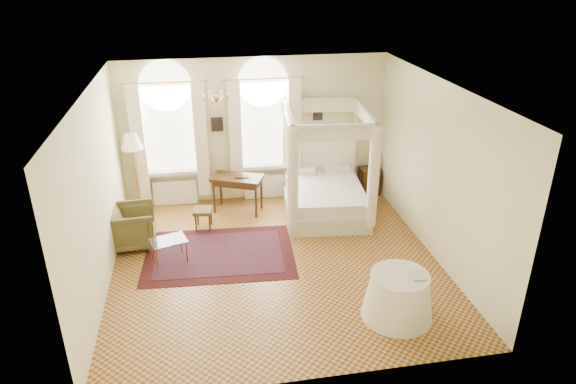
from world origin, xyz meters
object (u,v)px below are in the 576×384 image
object	(u,v)px
stool	(203,212)
floor_lamp	(132,145)
nightstand	(369,181)
side_table	(398,296)
writing_desk	(237,182)
coffee_table	(168,242)
canopy_bed	(325,191)
armchair	(132,226)

from	to	relation	value
stool	floor_lamp	distance (m)	2.14
nightstand	side_table	world-z (taller)	side_table
writing_desk	stool	size ratio (longest dim) A/B	2.83
writing_desk	stool	xyz separation A→B (m)	(-0.79, -0.70, -0.34)
coffee_table	side_table	xyz separation A→B (m)	(3.62, -2.32, -0.02)
canopy_bed	coffee_table	xyz separation A→B (m)	(-3.35, -1.41, -0.14)
nightstand	side_table	distance (m)	4.73
canopy_bed	coffee_table	distance (m)	3.64
coffee_table	stool	bearing A→B (deg)	60.81
stool	floor_lamp	size ratio (longest dim) A/B	0.24
writing_desk	side_table	distance (m)	4.75
canopy_bed	coffee_table	world-z (taller)	canopy_bed
writing_desk	nightstand	bearing A→B (deg)	6.81
stool	floor_lamp	xyz separation A→B (m)	(-1.40, 1.08, 1.19)
writing_desk	armchair	size ratio (longest dim) A/B	1.38
coffee_table	side_table	bearing A→B (deg)	-32.67
stool	coffee_table	bearing A→B (deg)	-119.19
coffee_table	writing_desk	bearing A→B (deg)	52.39
armchair	floor_lamp	xyz separation A→B (m)	(0.00, 1.55, 1.15)
nightstand	writing_desk	size ratio (longest dim) A/B	0.52
nightstand	stool	size ratio (longest dim) A/B	1.47
canopy_bed	floor_lamp	size ratio (longest dim) A/B	1.30
canopy_bed	coffee_table	size ratio (longest dim) A/B	3.13
nightstand	writing_desk	distance (m)	3.25
floor_lamp	side_table	world-z (taller)	floor_lamp
stool	coffee_table	xyz separation A→B (m)	(-0.67, -1.20, 0.04)
stool	armchair	distance (m)	1.48
nightstand	floor_lamp	size ratio (longest dim) A/B	0.35
canopy_bed	side_table	size ratio (longest dim) A/B	2.10
coffee_table	floor_lamp	xyz separation A→B (m)	(-0.73, 2.29, 1.16)
writing_desk	coffee_table	distance (m)	2.42
nightstand	writing_desk	world-z (taller)	writing_desk
armchair	coffee_table	xyz separation A→B (m)	(0.73, -0.74, -0.01)
writing_desk	stool	world-z (taller)	writing_desk
coffee_table	armchair	bearing A→B (deg)	134.69
armchair	side_table	distance (m)	5.31
canopy_bed	writing_desk	distance (m)	1.95
canopy_bed	nightstand	world-z (taller)	canopy_bed
side_table	canopy_bed	bearing A→B (deg)	94.07
side_table	writing_desk	bearing A→B (deg)	116.97
canopy_bed	writing_desk	xyz separation A→B (m)	(-1.88, 0.50, 0.17)
canopy_bed	nightstand	bearing A→B (deg)	33.64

